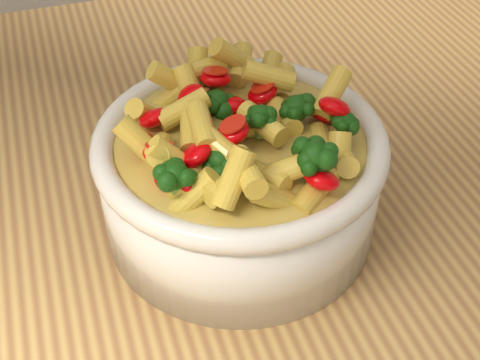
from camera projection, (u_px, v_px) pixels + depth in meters
name	position (u px, v px, depth m)	size (l,w,h in m)	color
table	(149.00, 270.00, 0.67)	(1.20, 0.80, 0.90)	tan
serving_bowl	(240.00, 179.00, 0.55)	(0.23, 0.23, 0.10)	silver
pasta_salad	(240.00, 117.00, 0.51)	(0.18, 0.18, 0.04)	gold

